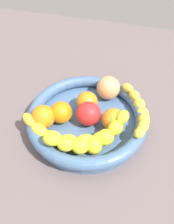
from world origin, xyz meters
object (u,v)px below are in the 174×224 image
(orange_front, at_px, (87,102))
(peach_blush, at_px, (108,88))
(banana_arching_top, at_px, (92,138))
(orange_mid_left, at_px, (43,117))
(banana_draped_left, at_px, (139,111))
(orange_mid_right, at_px, (61,112))
(fruit_bowl, at_px, (87,119))
(orange_rear, at_px, (113,120))
(tomato_red, at_px, (89,114))
(banana_draped_right, at_px, (62,136))

(orange_front, relative_size, peach_blush, 0.86)
(banana_arching_top, xyz_separation_m, orange_mid_left, (0.03, 0.13, -0.01))
(banana_draped_left, relative_size, orange_mid_right, 3.23)
(banana_draped_left, distance_m, peach_blush, 0.11)
(fruit_bowl, height_order, orange_rear, orange_rear)
(orange_mid_right, height_order, tomato_red, tomato_red)
(peach_blush, bearing_deg, orange_mid_right, 141.17)
(banana_draped_left, distance_m, orange_rear, 0.07)
(banana_draped_right, relative_size, peach_blush, 3.57)
(fruit_bowl, relative_size, banana_arching_top, 1.76)
(orange_mid_left, xyz_separation_m, tomato_red, (0.04, -0.10, 0.00))
(tomato_red, bearing_deg, banana_draped_right, 151.52)
(tomato_red, bearing_deg, orange_mid_left, 110.40)
(banana_draped_right, height_order, orange_mid_left, orange_mid_left)
(fruit_bowl, xyz_separation_m, orange_front, (0.04, 0.01, 0.02))
(banana_arching_top, xyz_separation_m, tomato_red, (0.07, 0.03, -0.00))
(orange_mid_right, bearing_deg, tomato_red, -80.27)
(banana_draped_right, bearing_deg, fruit_bowl, -23.81)
(fruit_bowl, xyz_separation_m, orange_mid_right, (-0.02, 0.06, 0.02))
(orange_mid_right, distance_m, peach_blush, 0.15)
(banana_draped_left, height_order, peach_blush, peach_blush)
(tomato_red, bearing_deg, orange_front, 20.40)
(fruit_bowl, bearing_deg, orange_mid_right, 105.23)
(orange_mid_right, relative_size, peach_blush, 0.86)
(orange_front, distance_m, orange_mid_left, 0.12)
(banana_arching_top, bearing_deg, peach_blush, 0.20)
(banana_arching_top, bearing_deg, banana_draped_right, 93.64)
(banana_draped_right, distance_m, orange_mid_right, 0.07)
(banana_arching_top, height_order, orange_front, banana_arching_top)
(orange_mid_right, relative_size, orange_rear, 0.98)
(orange_mid_left, height_order, orange_rear, orange_mid_left)
(orange_mid_right, bearing_deg, orange_mid_left, 126.62)
(banana_arching_top, distance_m, orange_rear, 0.08)
(fruit_bowl, distance_m, tomato_red, 0.03)
(banana_draped_right, bearing_deg, banana_arching_top, -86.36)
(orange_mid_right, bearing_deg, orange_rear, -85.06)
(banana_draped_right, bearing_deg, orange_mid_right, 21.71)
(fruit_bowl, xyz_separation_m, banana_draped_left, (0.04, -0.12, 0.02))
(banana_arching_top, xyz_separation_m, orange_mid_right, (0.06, 0.10, -0.01))
(banana_draped_right, xyz_separation_m, orange_mid_left, (0.04, 0.06, 0.00))
(banana_draped_right, height_order, peach_blush, peach_blush)
(banana_draped_left, distance_m, banana_draped_right, 0.20)
(banana_draped_left, distance_m, banana_arching_top, 0.15)
(banana_draped_left, height_order, banana_draped_right, banana_draped_left)
(fruit_bowl, height_order, banana_draped_left, banana_draped_left)
(fruit_bowl, bearing_deg, orange_rear, -94.81)
(orange_mid_right, xyz_separation_m, orange_rear, (0.01, -0.13, 0.00))
(peach_blush, bearing_deg, orange_mid_left, 137.81)
(orange_rear, bearing_deg, banana_arching_top, 154.26)
(tomato_red, bearing_deg, fruit_bowl, 45.46)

